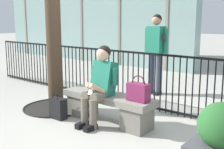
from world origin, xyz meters
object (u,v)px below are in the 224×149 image
Objects in this scene: handbag_on_bench at (138,92)px; bystander_at_railing at (156,48)px; seated_person_with_phone at (100,83)px; shopping_bag at (58,108)px; stone_bench at (108,105)px.

bystander_at_railing is (-0.98, 2.04, 0.41)m from handbag_on_bench.
shopping_bag is (-0.68, -0.27, -0.48)m from seated_person_with_phone.
seated_person_with_phone is at bearing 21.28° from shopping_bag.
shopping_bag is at bearing -97.77° from bystander_at_railing.
bystander_at_railing reaches higher than handbag_on_bench.
stone_bench reaches higher than shopping_bag.
shopping_bag is (-1.31, -0.39, -0.41)m from handbag_on_bench.
bystander_at_railing is (-0.40, 2.03, 0.73)m from stone_bench.
stone_bench is at bearing 70.71° from seated_person_with_phone.
bystander_at_railing reaches higher than shopping_bag.
seated_person_with_phone is 0.88m from shopping_bag.
shopping_bag is 2.59m from bystander_at_railing.
shopping_bag is 0.25× the size of bystander_at_railing.
stone_bench is 4.28× the size of handbag_on_bench.
stone_bench is 3.74× the size of shopping_bag.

